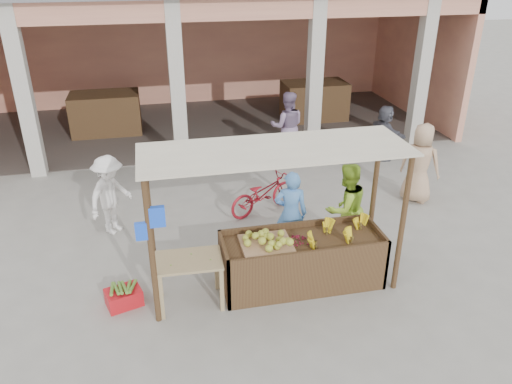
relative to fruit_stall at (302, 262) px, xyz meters
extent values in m
plane|color=gray|center=(-0.50, 0.00, -0.40)|extent=(60.00, 60.00, 0.00)
cube|color=#E79B79|center=(-0.50, 11.40, 1.60)|extent=(14.00, 0.20, 4.00)
cube|color=#E79B79|center=(6.40, 8.50, 1.60)|extent=(0.20, 6.00, 4.00)
cube|color=#E79B79|center=(-0.50, 5.65, 3.35)|extent=(14.00, 0.30, 0.50)
cube|color=beige|center=(-5.00, 5.65, 1.60)|extent=(0.35, 0.35, 4.00)
cube|color=beige|center=(-1.50, 5.65, 1.60)|extent=(0.35, 0.35, 4.00)
cube|color=beige|center=(2.00, 5.65, 1.60)|extent=(0.35, 0.35, 4.00)
cube|color=beige|center=(5.00, 5.65, 1.60)|extent=(0.35, 0.35, 4.00)
cube|color=brown|center=(-3.50, 8.50, 0.20)|extent=(2.00, 1.20, 1.20)
cube|color=brown|center=(3.00, 8.50, 0.20)|extent=(2.00, 1.20, 1.20)
cube|color=brown|center=(0.00, 0.00, 0.00)|extent=(2.60, 0.95, 0.80)
cylinder|color=brown|center=(-2.35, -0.45, 0.78)|extent=(0.09, 0.09, 2.35)
cylinder|color=brown|center=(1.45, -0.45, 0.78)|extent=(0.09, 0.09, 2.35)
cylinder|color=brown|center=(-2.35, 0.60, 0.78)|extent=(0.09, 0.09, 2.35)
cylinder|color=brown|center=(1.45, 0.60, 0.78)|extent=(0.09, 0.09, 2.35)
cube|color=beige|center=(-0.45, 0.08, 1.97)|extent=(4.00, 1.35, 0.03)
cube|color=blue|center=(-2.23, -0.45, 1.35)|extent=(0.22, 0.08, 0.30)
cube|color=blue|center=(-2.45, -0.45, 1.15)|extent=(0.18, 0.07, 0.26)
cube|color=#A77A56|center=(-0.60, -0.02, 0.43)|extent=(0.79, 0.69, 0.06)
ellipsoid|color=gold|center=(-0.60, -0.02, 0.53)|extent=(0.68, 0.59, 0.15)
ellipsoid|color=maroon|center=(-0.11, -0.02, 0.47)|extent=(0.45, 0.37, 0.14)
cube|color=tan|center=(-1.83, -0.15, 0.39)|extent=(1.02, 0.70, 0.04)
cube|color=tan|center=(-2.28, -0.43, -0.02)|extent=(0.06, 0.06, 0.77)
cube|color=tan|center=(-1.38, -0.43, -0.02)|extent=(0.06, 0.06, 0.77)
cube|color=tan|center=(-2.28, 0.14, -0.02)|extent=(0.06, 0.06, 0.77)
cube|color=tan|center=(-1.38, 0.14, -0.02)|extent=(0.06, 0.06, 0.77)
cube|color=red|center=(-2.86, 0.03, -0.26)|extent=(0.61, 0.52, 0.27)
ellipsoid|color=maroon|center=(1.86, 5.25, -0.13)|extent=(0.40, 0.40, 0.55)
ellipsoid|color=maroon|center=(2.18, 5.30, -0.13)|extent=(0.40, 0.40, 0.55)
ellipsoid|color=maroon|center=(2.02, 5.52, -0.13)|extent=(0.40, 0.40, 0.55)
ellipsoid|color=maroon|center=(1.68, 5.39, -0.13)|extent=(0.40, 0.40, 0.55)
imported|color=#5595E6|center=(0.06, 0.92, 0.46)|extent=(0.74, 0.62, 1.72)
imported|color=#9DCC34|center=(1.05, 0.82, 0.50)|extent=(0.97, 0.72, 1.80)
imported|color=maroon|center=(-0.06, 2.58, 0.04)|extent=(1.23, 1.77, 0.88)
imported|color=white|center=(-3.09, 2.40, 0.45)|extent=(1.13, 1.19, 1.71)
imported|color=tan|center=(3.35, 2.39, 0.57)|extent=(1.10, 1.08, 1.94)
imported|color=#4C4C57|center=(3.69, 4.82, 0.36)|extent=(0.78, 1.47, 1.52)
imported|color=gray|center=(1.21, 5.32, 0.59)|extent=(1.06, 0.75, 1.97)
camera|label=1|loc=(-2.17, -6.50, 4.60)|focal=35.00mm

